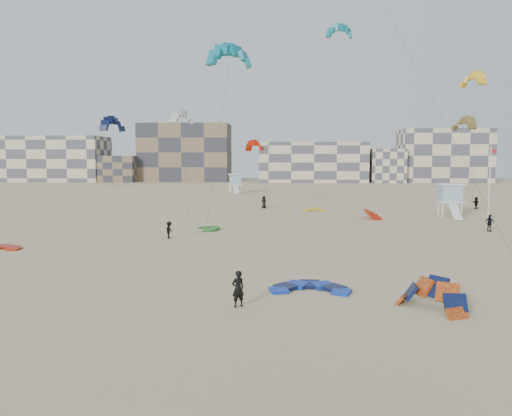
{
  "coord_description": "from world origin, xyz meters",
  "views": [
    {
      "loc": [
        0.78,
        -24.09,
        7.32
      ],
      "look_at": [
        -0.81,
        6.0,
        4.29
      ],
      "focal_mm": 35.0,
      "sensor_mm": 36.0,
      "label": 1
    }
  ],
  "objects_px": {
    "kite_ground_blue": "(310,291)",
    "kitesurfer_main": "(238,289)",
    "kite_ground_orange": "(430,310)",
    "lifeguard_tower_near": "(450,200)"
  },
  "relations": [
    {
      "from": "kite_ground_blue",
      "to": "kitesurfer_main",
      "type": "xyz_separation_m",
      "value": [
        -3.71,
        -3.23,
        0.91
      ]
    },
    {
      "from": "kite_ground_blue",
      "to": "lifeguard_tower_near",
      "type": "relative_size",
      "value": 0.72
    },
    {
      "from": "kite_ground_blue",
      "to": "kitesurfer_main",
      "type": "bearing_deg",
      "value": -136.22
    },
    {
      "from": "kite_ground_blue",
      "to": "kitesurfer_main",
      "type": "height_order",
      "value": "kitesurfer_main"
    },
    {
      "from": "kite_ground_blue",
      "to": "kite_ground_orange",
      "type": "distance_m",
      "value": 6.5
    },
    {
      "from": "kite_ground_blue",
      "to": "lifeguard_tower_near",
      "type": "bearing_deg",
      "value": 64.36
    },
    {
      "from": "kite_ground_orange",
      "to": "lifeguard_tower_near",
      "type": "height_order",
      "value": "lifeguard_tower_near"
    },
    {
      "from": "kitesurfer_main",
      "to": "lifeguard_tower_near",
      "type": "distance_m",
      "value": 45.47
    },
    {
      "from": "kite_ground_blue",
      "to": "lifeguard_tower_near",
      "type": "height_order",
      "value": "lifeguard_tower_near"
    },
    {
      "from": "kitesurfer_main",
      "to": "lifeguard_tower_near",
      "type": "height_order",
      "value": "lifeguard_tower_near"
    }
  ]
}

